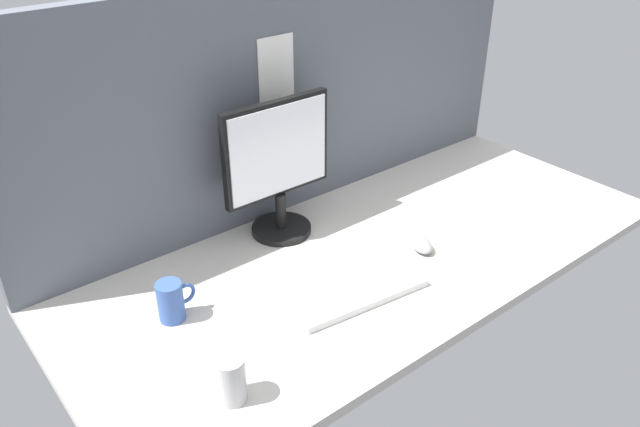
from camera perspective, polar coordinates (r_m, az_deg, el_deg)
ground_plane at (r=185.27cm, az=4.61°, el=-3.64°), size 180.00×80.00×3.00cm
cubicle_wall_back at (r=194.28cm, az=-2.58°, el=10.38°), size 180.00×5.50×71.19cm
monitor at (r=182.47cm, az=-3.81°, el=4.40°), size 34.85×18.00×41.26cm
keyboard at (r=165.71cm, az=3.34°, el=-7.14°), size 38.30×17.39×2.00cm
mouse at (r=185.42cm, az=9.07°, el=-2.75°), size 8.74×10.99×3.40cm
mug_steel at (r=137.08cm, az=-8.04°, el=-14.54°), size 6.49×6.49×11.04cm
mug_ceramic_blue at (r=159.94cm, az=-13.21°, el=-7.67°), size 10.09×6.47×10.54cm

